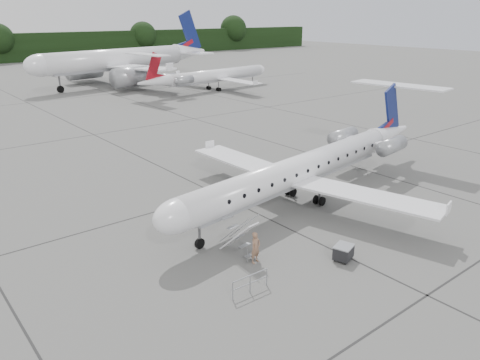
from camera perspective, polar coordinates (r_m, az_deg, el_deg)
ground at (r=33.71m, az=9.99°, el=-4.12°), size 320.00×320.00×0.00m
main_regional_jet at (r=34.00m, az=7.11°, el=2.87°), size 31.33×24.46×7.37m
airstair at (r=27.40m, az=-0.16°, el=-6.94°), size 1.16×2.43×2.31m
passenger at (r=26.71m, az=1.91°, el=-8.23°), size 0.75×0.56×1.87m
safety_railing at (r=24.24m, az=1.25°, el=-12.56°), size 2.20×0.14×1.00m
baggage_cart at (r=27.79m, az=12.50°, el=-8.60°), size 1.34×1.20×0.96m
bg_narrowbody at (r=96.48m, az=-14.96°, el=15.19°), size 42.96×34.13×13.91m
bg_regional_right at (r=88.15m, az=-2.76°, el=13.33°), size 30.77×23.84×7.47m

